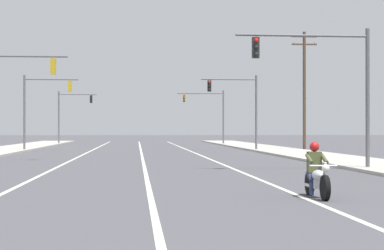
{
  "coord_description": "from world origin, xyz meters",
  "views": [
    {
      "loc": [
        -0.3,
        -6.57,
        1.8
      ],
      "look_at": [
        1.76,
        20.03,
        1.95
      ],
      "focal_mm": 67.1,
      "sensor_mm": 36.0,
      "label": 1
    }
  ],
  "objects_px": {
    "motorcycle_with_rider": "(316,175)",
    "traffic_signal_mid_right": "(240,101)",
    "traffic_signal_near_right": "(329,75)",
    "traffic_signal_far_left": "(70,110)",
    "traffic_signal_mid_left": "(40,101)",
    "traffic_signal_far_right": "(210,109)",
    "utility_pole_right_far": "(304,87)"
  },
  "relations": [
    {
      "from": "traffic_signal_mid_right",
      "to": "traffic_signal_far_right",
      "type": "xyz_separation_m",
      "value": [
        -0.12,
        23.34,
        0.04
      ]
    },
    {
      "from": "traffic_signal_mid_left",
      "to": "traffic_signal_far_left",
      "type": "relative_size",
      "value": 1.0
    },
    {
      "from": "traffic_signal_mid_left",
      "to": "traffic_signal_far_right",
      "type": "distance_m",
      "value": 27.5
    },
    {
      "from": "traffic_signal_mid_right",
      "to": "traffic_signal_far_left",
      "type": "height_order",
      "value": "same"
    },
    {
      "from": "traffic_signal_near_right",
      "to": "traffic_signal_mid_right",
      "type": "xyz_separation_m",
      "value": [
        0.15,
        27.57,
        -0.08
      ]
    },
    {
      "from": "traffic_signal_mid_right",
      "to": "traffic_signal_mid_left",
      "type": "height_order",
      "value": "same"
    },
    {
      "from": "traffic_signal_far_left",
      "to": "utility_pole_right_far",
      "type": "distance_m",
      "value": 33.89
    },
    {
      "from": "traffic_signal_near_right",
      "to": "traffic_signal_far_right",
      "type": "xyz_separation_m",
      "value": [
        0.03,
        50.9,
        -0.03
      ]
    },
    {
      "from": "motorcycle_with_rider",
      "to": "traffic_signal_far_left",
      "type": "relative_size",
      "value": 0.35
    },
    {
      "from": "traffic_signal_near_right",
      "to": "utility_pole_right_far",
      "type": "distance_m",
      "value": 29.04
    },
    {
      "from": "traffic_signal_mid_right",
      "to": "traffic_signal_far_left",
      "type": "distance_m",
      "value": 31.35
    },
    {
      "from": "traffic_signal_mid_right",
      "to": "motorcycle_with_rider",
      "type": "bearing_deg",
      "value": -95.45
    },
    {
      "from": "traffic_signal_near_right",
      "to": "traffic_signal_mid_left",
      "type": "distance_m",
      "value": 32.99
    },
    {
      "from": "traffic_signal_near_right",
      "to": "traffic_signal_far_right",
      "type": "distance_m",
      "value": 50.9
    },
    {
      "from": "traffic_signal_far_right",
      "to": "motorcycle_with_rider",
      "type": "bearing_deg",
      "value": -93.33
    },
    {
      "from": "motorcycle_with_rider",
      "to": "traffic_signal_mid_left",
      "type": "xyz_separation_m",
      "value": [
        -12.58,
        40.84,
        3.48
      ]
    },
    {
      "from": "motorcycle_with_rider",
      "to": "traffic_signal_mid_left",
      "type": "bearing_deg",
      "value": 107.13
    },
    {
      "from": "traffic_signal_mid_left",
      "to": "utility_pole_right_far",
      "type": "distance_m",
      "value": 21.94
    },
    {
      "from": "motorcycle_with_rider",
      "to": "traffic_signal_near_right",
      "type": "relative_size",
      "value": 0.35
    },
    {
      "from": "traffic_signal_far_right",
      "to": "traffic_signal_near_right",
      "type": "bearing_deg",
      "value": -90.03
    },
    {
      "from": "motorcycle_with_rider",
      "to": "traffic_signal_mid_right",
      "type": "bearing_deg",
      "value": 84.55
    },
    {
      "from": "traffic_signal_mid_right",
      "to": "traffic_signal_mid_left",
      "type": "bearing_deg",
      "value": 175.95
    },
    {
      "from": "traffic_signal_far_right",
      "to": "traffic_signal_far_left",
      "type": "xyz_separation_m",
      "value": [
        -16.19,
        3.44,
        -0.05
      ]
    },
    {
      "from": "traffic_signal_mid_right",
      "to": "utility_pole_right_far",
      "type": "relative_size",
      "value": 0.62
    },
    {
      "from": "traffic_signal_mid_right",
      "to": "utility_pole_right_far",
      "type": "bearing_deg",
      "value": 9.11
    },
    {
      "from": "motorcycle_with_rider",
      "to": "traffic_signal_far_right",
      "type": "relative_size",
      "value": 0.35
    },
    {
      "from": "motorcycle_with_rider",
      "to": "traffic_signal_near_right",
      "type": "distance_m",
      "value": 13.14
    },
    {
      "from": "traffic_signal_near_right",
      "to": "traffic_signal_far_left",
      "type": "bearing_deg",
      "value": 106.56
    },
    {
      "from": "motorcycle_with_rider",
      "to": "traffic_signal_mid_right",
      "type": "distance_m",
      "value": 40.01
    },
    {
      "from": "traffic_signal_mid_right",
      "to": "traffic_signal_near_right",
      "type": "bearing_deg",
      "value": -90.31
    },
    {
      "from": "traffic_signal_near_right",
      "to": "traffic_signal_far_left",
      "type": "xyz_separation_m",
      "value": [
        -16.16,
        54.35,
        -0.09
      ]
    },
    {
      "from": "traffic_signal_mid_left",
      "to": "traffic_signal_mid_right",
      "type": "bearing_deg",
      "value": -4.05
    }
  ]
}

